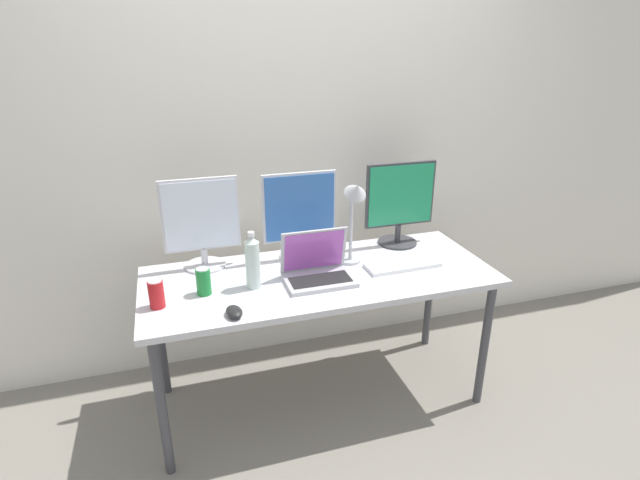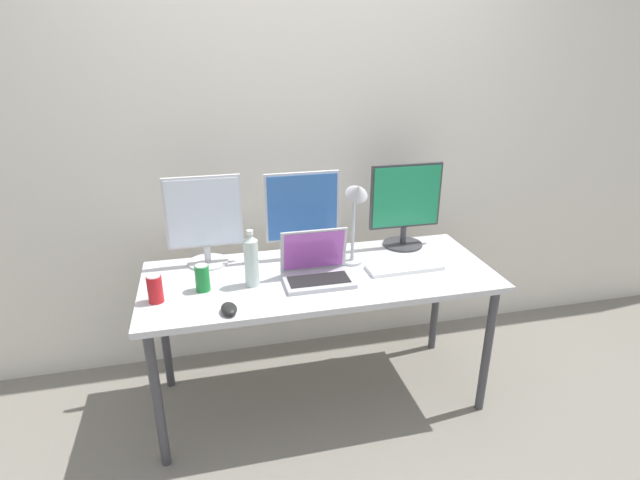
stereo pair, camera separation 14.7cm
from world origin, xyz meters
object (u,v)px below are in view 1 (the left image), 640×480
object	(u,v)px
water_bottle	(253,262)
mouse_by_keyboard	(234,312)
monitor_right	(400,202)
soda_can_near_keyboard	(156,294)
keyboard_main	(403,265)
soda_can_by_laptop	(203,281)
monitor_left	(201,222)
laptop_silver	(317,269)
monitor_center	(300,215)
work_desk	(320,286)
desk_lamp	(355,207)

from	to	relation	value
water_bottle	mouse_by_keyboard	bearing A→B (deg)	-118.06
monitor_right	soda_can_near_keyboard	bearing A→B (deg)	-164.94
keyboard_main	soda_can_by_laptop	xyz separation A→B (m)	(-0.99, 0.01, 0.05)
monitor_left	water_bottle	world-z (taller)	monitor_left
soda_can_near_keyboard	laptop_silver	bearing A→B (deg)	4.04
monitor_right	soda_can_by_laptop	distance (m)	1.15
keyboard_main	soda_can_near_keyboard	size ratio (longest dim) A/B	3.02
monitor_center	laptop_silver	distance (m)	0.33
monitor_right	laptop_silver	distance (m)	0.66
laptop_silver	monitor_right	bearing A→B (deg)	27.80
work_desk	keyboard_main	size ratio (longest dim) A/B	4.50
work_desk	desk_lamp	bearing A→B (deg)	15.10
work_desk	keyboard_main	distance (m)	0.43
soda_can_by_laptop	water_bottle	bearing A→B (deg)	0.16
monitor_left	soda_can_near_keyboard	size ratio (longest dim) A/B	3.65
soda_can_near_keyboard	desk_lamp	world-z (taller)	desk_lamp
monitor_right	desk_lamp	xyz separation A→B (m)	(-0.34, -0.20, 0.07)
monitor_right	keyboard_main	distance (m)	0.39
desk_lamp	soda_can_by_laptop	bearing A→B (deg)	-173.06
work_desk	desk_lamp	distance (m)	0.43
water_bottle	soda_can_near_keyboard	size ratio (longest dim) A/B	2.18
monitor_left	desk_lamp	xyz separation A→B (m)	(0.72, -0.20, 0.07)
monitor_left	monitor_center	size ratio (longest dim) A/B	1.01
mouse_by_keyboard	soda_can_near_keyboard	size ratio (longest dim) A/B	0.84
mouse_by_keyboard	soda_can_by_laptop	distance (m)	0.26
monitor_left	monitor_center	xyz separation A→B (m)	(0.49, -0.03, -0.00)
monitor_left	keyboard_main	world-z (taller)	monitor_left
monitor_left	soda_can_by_laptop	distance (m)	0.34
soda_can_by_laptop	mouse_by_keyboard	bearing A→B (deg)	-66.58
laptop_silver	water_bottle	distance (m)	0.31
keyboard_main	desk_lamp	distance (m)	0.39
monitor_right	water_bottle	size ratio (longest dim) A/B	1.69
keyboard_main	water_bottle	xyz separation A→B (m)	(-0.76, 0.01, 0.12)
monitor_left	soda_can_by_laptop	bearing A→B (deg)	-95.90
mouse_by_keyboard	soda_can_by_laptop	world-z (taller)	soda_can_by_laptop
work_desk	soda_can_by_laptop	xyz separation A→B (m)	(-0.56, -0.04, 0.13)
monitor_right	mouse_by_keyboard	world-z (taller)	monitor_right
laptop_silver	water_bottle	size ratio (longest dim) A/B	1.18
monitor_center	keyboard_main	world-z (taller)	monitor_center
water_bottle	soda_can_by_laptop	size ratio (longest dim) A/B	2.18
monitor_left	monitor_center	world-z (taller)	monitor_left
water_bottle	desk_lamp	distance (m)	0.57
work_desk	monitor_left	xyz separation A→B (m)	(-0.53, 0.25, 0.30)
monitor_left	laptop_silver	distance (m)	0.61
keyboard_main	desk_lamp	bearing A→B (deg)	155.95
monitor_center	desk_lamp	xyz separation A→B (m)	(0.23, -0.18, 0.08)
mouse_by_keyboard	soda_can_by_laptop	bearing A→B (deg)	106.81
keyboard_main	water_bottle	world-z (taller)	water_bottle
monitor_center	mouse_by_keyboard	world-z (taller)	monitor_center
keyboard_main	mouse_by_keyboard	world-z (taller)	mouse_by_keyboard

